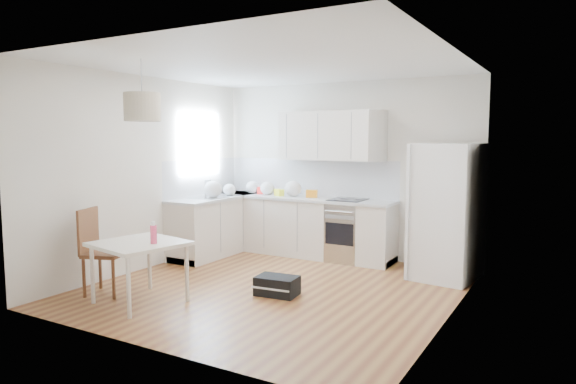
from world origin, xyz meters
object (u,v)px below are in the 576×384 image
Objects in this scene: dining_chair at (106,251)px; gym_bag at (277,286)px; refrigerator at (449,211)px; dining_table at (139,248)px.

gym_bag is at bearing 7.51° from dining_chair.
gym_bag is (-1.56, -1.76, -0.78)m from refrigerator.
dining_table is 1.64m from gym_bag.
gym_bag is at bearing 51.37° from dining_table.
dining_chair is at bearing -157.50° from gym_bag.
dining_chair is 2.12× the size of gym_bag.
dining_table reaches higher than gym_bag.
refrigerator is 1.72× the size of dining_table.
dining_table is 1.01× the size of dining_chair.
refrigerator is 3.91m from dining_table.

